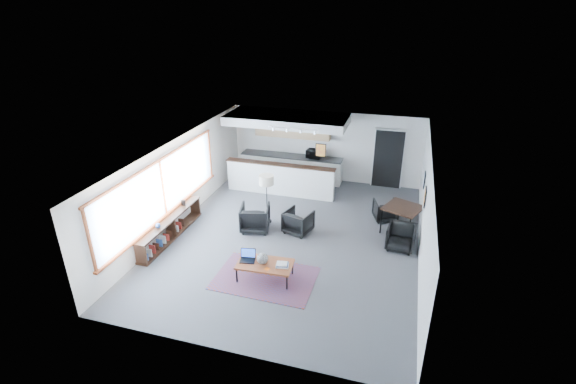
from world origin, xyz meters
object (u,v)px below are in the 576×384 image
(armchair_right, at_px, (298,221))
(dining_table, at_px, (403,209))
(ceramic_pot, at_px, (263,259))
(floor_lamp, at_px, (266,182))
(armchair_left, at_px, (255,217))
(dining_chair_far, at_px, (385,211))
(dining_chair_near, at_px, (401,238))
(coffee_table, at_px, (265,264))
(laptop, at_px, (248,257))
(microwave, at_px, (314,153))
(book_stack, at_px, (282,265))

(armchair_right, distance_m, dining_table, 3.02)
(ceramic_pot, xyz_separation_m, floor_lamp, (-0.84, 2.77, 0.76))
(armchair_left, height_order, armchair_right, armchair_left)
(dining_chair_far, bearing_deg, dining_chair_near, 90.35)
(floor_lamp, distance_m, dining_table, 4.03)
(coffee_table, xyz_separation_m, dining_chair_near, (3.10, 2.33, -0.08))
(dining_table, bearing_deg, dining_chair_near, -88.32)
(coffee_table, bearing_deg, laptop, 170.57)
(ceramic_pot, bearing_deg, armchair_right, 84.34)
(dining_chair_near, distance_m, microwave, 5.19)
(laptop, relative_size, book_stack, 1.21)
(dining_chair_far, bearing_deg, floor_lamp, 0.09)
(dining_chair_near, bearing_deg, book_stack, -133.45)
(ceramic_pot, distance_m, armchair_left, 2.45)
(ceramic_pot, bearing_deg, armchair_left, 114.69)
(armchair_left, bearing_deg, microwave, -115.09)
(laptop, bearing_deg, dining_chair_far, 41.36)
(armchair_right, xyz_separation_m, dining_chair_near, (2.91, -0.07, -0.05))
(laptop, bearing_deg, dining_table, 31.65)
(armchair_right, distance_m, microwave, 3.92)
(dining_chair_far, relative_size, microwave, 1.05)
(floor_lamp, bearing_deg, dining_table, 7.04)
(book_stack, bearing_deg, armchair_left, 124.46)
(laptop, relative_size, dining_table, 0.33)
(laptop, distance_m, dining_chair_far, 4.90)
(dining_table, xyz_separation_m, dining_chair_far, (-0.50, 0.66, -0.45))
(dining_table, bearing_deg, ceramic_pot, -133.76)
(dining_chair_near, height_order, microwave, microwave)
(laptop, bearing_deg, floor_lamp, 88.58)
(floor_lamp, relative_size, dining_table, 1.21)
(floor_lamp, bearing_deg, ceramic_pot, -73.21)
(ceramic_pot, distance_m, book_stack, 0.50)
(dining_chair_far, bearing_deg, book_stack, 43.03)
(coffee_table, distance_m, dining_table, 4.48)
(coffee_table, distance_m, ceramic_pot, 0.18)
(ceramic_pot, relative_size, floor_lamp, 0.18)
(laptop, distance_m, armchair_right, 2.45)
(armchair_left, distance_m, floor_lamp, 1.08)
(book_stack, bearing_deg, dining_chair_far, 61.32)
(dining_table, height_order, dining_chair_far, dining_table)
(dining_chair_near, relative_size, dining_chair_far, 1.10)
(armchair_left, xyz_separation_m, dining_chair_far, (3.64, 1.70, -0.13))
(armchair_left, xyz_separation_m, floor_lamp, (0.18, 0.55, 0.91))
(dining_chair_far, distance_m, microwave, 3.74)
(ceramic_pot, xyz_separation_m, microwave, (-0.18, 6.25, 0.54))
(dining_chair_near, relative_size, microwave, 1.16)
(laptop, relative_size, microwave, 0.74)
(armchair_left, height_order, dining_table, armchair_left)
(floor_lamp, distance_m, microwave, 3.54)
(laptop, xyz_separation_m, book_stack, (0.89, -0.04, -0.03))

